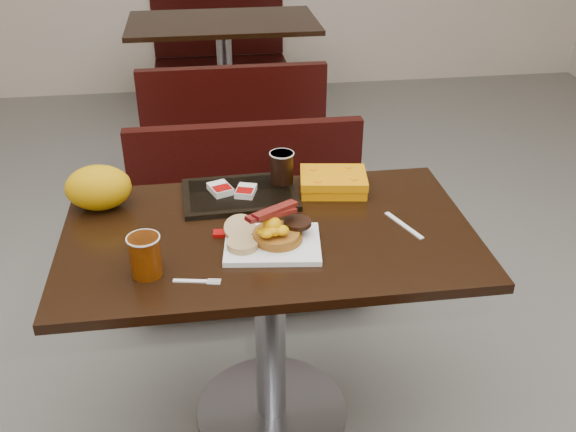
{
  "coord_description": "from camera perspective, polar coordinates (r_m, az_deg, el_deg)",
  "views": [
    {
      "loc": [
        -0.17,
        -1.62,
        1.74
      ],
      "look_at": [
        0.05,
        -0.04,
        0.82
      ],
      "focal_mm": 40.63,
      "sensor_mm": 36.0,
      "label": 1
    }
  ],
  "objects": [
    {
      "name": "condiment_ketchup",
      "position": [
        1.89,
        -5.92,
        -1.53
      ],
      "size": [
        0.05,
        0.04,
        0.01
      ],
      "primitive_type": "cube",
      "rotation": [
        0.0,
        0.0,
        -0.11
      ],
      "color": "#8C0504",
      "rests_on": "table_near"
    },
    {
      "name": "pancake_stack",
      "position": [
        1.83,
        -0.87,
        -1.69
      ],
      "size": [
        0.14,
        0.14,
        0.03
      ],
      "primitive_type": "cylinder",
      "rotation": [
        0.0,
        0.0,
        0.02
      ],
      "color": "#9E501A",
      "rests_on": "platter"
    },
    {
      "name": "table_far",
      "position": [
        4.44,
        -5.5,
        11.95
      ],
      "size": [
        1.2,
        0.7,
        0.75
      ],
      "primitive_type": null,
      "color": "black",
      "rests_on": "floor"
    },
    {
      "name": "floor",
      "position": [
        2.38,
        -1.43,
        -16.93
      ],
      "size": [
        6.0,
        7.0,
        0.01
      ],
      "primitive_type": "cube",
      "color": "slate",
      "rests_on": "ground"
    },
    {
      "name": "platter",
      "position": [
        1.83,
        -1.37,
        -2.47
      ],
      "size": [
        0.29,
        0.24,
        0.02
      ],
      "primitive_type": "cube",
      "rotation": [
        0.0,
        0.0,
        -0.12
      ],
      "color": "white",
      "rests_on": "table_near"
    },
    {
      "name": "scrambled_eggs",
      "position": [
        1.8,
        -1.39,
        -0.89
      ],
      "size": [
        0.1,
        0.09,
        0.05
      ],
      "primitive_type": "ellipsoid",
      "rotation": [
        0.0,
        0.0,
        -0.12
      ],
      "color": "#E4C304",
      "rests_on": "pancake_stack"
    },
    {
      "name": "clamshell",
      "position": [
        2.12,
        3.98,
        2.97
      ],
      "size": [
        0.23,
        0.19,
        0.06
      ],
      "primitive_type": "cube",
      "rotation": [
        0.0,
        0.0,
        -0.14
      ],
      "color": "orange",
      "rests_on": "table_near"
    },
    {
      "name": "hashbrown_sleeve_left",
      "position": [
        2.09,
        -5.95,
        2.38
      ],
      "size": [
        0.09,
        0.1,
        0.02
      ],
      "primitive_type": "cube",
      "rotation": [
        0.0,
        0.0,
        0.36
      ],
      "color": "silver",
      "rests_on": "tray"
    },
    {
      "name": "hashbrown_sleeve_right",
      "position": [
        2.07,
        -3.71,
        2.19
      ],
      "size": [
        0.08,
        0.09,
        0.02
      ],
      "primitive_type": "cube",
      "rotation": [
        0.0,
        0.0,
        -0.31
      ],
      "color": "silver",
      "rests_on": "tray"
    },
    {
      "name": "bench_near_n",
      "position": [
        2.7,
        -3.25,
        -0.75
      ],
      "size": [
        1.0,
        0.46,
        0.72
      ],
      "primitive_type": null,
      "color": "black",
      "rests_on": "floor"
    },
    {
      "name": "coffee_cup_near",
      "position": [
        1.73,
        -12.38,
        -3.44
      ],
      "size": [
        0.08,
        0.08,
        0.11
      ],
      "primitive_type": "cylinder",
      "rotation": [
        0.0,
        0.0,
        -0.01
      ],
      "color": "#893504",
      "rests_on": "table_near"
    },
    {
      "name": "sausage_patty",
      "position": [
        1.85,
        0.84,
        -0.58
      ],
      "size": [
        0.09,
        0.09,
        0.01
      ],
      "primitive_type": "cylinder",
      "rotation": [
        0.0,
        0.0,
        0.09
      ],
      "color": "black",
      "rests_on": "pancake_stack"
    },
    {
      "name": "bench_far_s",
      "position": [
        3.78,
        -4.9,
        8.5
      ],
      "size": [
        1.0,
        0.46,
        0.72
      ],
      "primitive_type": null,
      "color": "black",
      "rests_on": "floor"
    },
    {
      "name": "knife",
      "position": [
        1.96,
        10.1,
        -0.8
      ],
      "size": [
        0.07,
        0.16,
        0.0
      ],
      "primitive_type": "cube",
      "rotation": [
        0.0,
        0.0,
        -1.2
      ],
      "color": "white",
      "rests_on": "table_near"
    },
    {
      "name": "tray",
      "position": [
        2.09,
        -4.22,
        1.88
      ],
      "size": [
        0.37,
        0.27,
        0.02
      ],
      "primitive_type": "cube",
      "rotation": [
        0.0,
        0.0,
        0.03
      ],
      "color": "black",
      "rests_on": "table_near"
    },
    {
      "name": "fork",
      "position": [
        1.71,
        -8.56,
        -5.64
      ],
      "size": [
        0.13,
        0.05,
        0.0
      ],
      "primitive_type": null,
      "rotation": [
        0.0,
        0.0,
        -0.18
      ],
      "color": "white",
      "rests_on": "table_near"
    },
    {
      "name": "muffin_top",
      "position": [
        1.85,
        -4.23,
        -1.09
      ],
      "size": [
        0.11,
        0.11,
        0.05
      ],
      "primitive_type": "cylinder",
      "rotation": [
        0.38,
        0.0,
        -0.2
      ],
      "color": "tan",
      "rests_on": "platter"
    },
    {
      "name": "muffin_bottom",
      "position": [
        1.8,
        -4.01,
        -2.47
      ],
      "size": [
        0.09,
        0.09,
        0.02
      ],
      "primitive_type": "cylinder",
      "rotation": [
        0.0,
        0.0,
        0.07
      ],
      "color": "tan",
      "rests_on": "platter"
    },
    {
      "name": "bacon_strips",
      "position": [
        1.79,
        -1.46,
        0.24
      ],
      "size": [
        0.18,
        0.15,
        0.01
      ],
      "primitive_type": null,
      "rotation": [
        0.0,
        0.0,
        0.54
      ],
      "color": "#46050A",
      "rests_on": "scrambled_eggs"
    },
    {
      "name": "bench_far_n",
      "position": [
        5.11,
        -5.94,
        14.19
      ],
      "size": [
        1.0,
        0.46,
        0.72
      ],
      "primitive_type": null,
      "color": "black",
      "rests_on": "floor"
    },
    {
      "name": "coffee_cup_far",
      "position": [
        2.12,
        -0.54,
        4.27
      ],
      "size": [
        0.09,
        0.09,
        0.1
      ],
      "primitive_type": "cylinder",
      "rotation": [
        0.0,
        0.0,
        0.31
      ],
      "color": "black",
      "rests_on": "tray"
    },
    {
      "name": "table_near",
      "position": [
        2.12,
        -1.55,
        -10.01
      ],
      "size": [
        1.2,
        0.7,
        0.75
      ],
      "primitive_type": null,
      "color": "black",
      "rests_on": "floor"
    },
    {
      "name": "paper_bag",
      "position": [
        2.08,
        -16.26,
        2.4
      ],
      "size": [
        0.23,
        0.18,
        0.14
      ],
      "primitive_type": "ellipsoid",
      "rotation": [
        0.0,
        0.0,
        0.19
      ],
      "color": "#E39A07",
      "rests_on": "table_near"
    }
  ]
}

